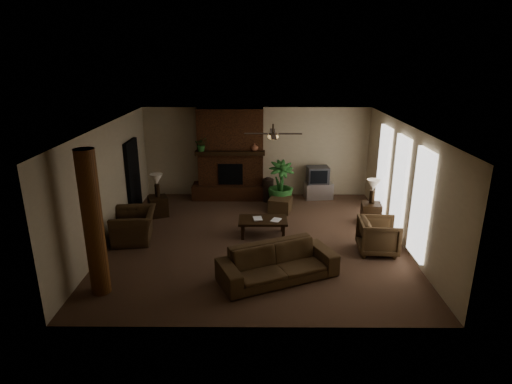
{
  "coord_description": "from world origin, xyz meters",
  "views": [
    {
      "loc": [
        0.06,
        -9.5,
        4.36
      ],
      "look_at": [
        0.0,
        0.4,
        1.1
      ],
      "focal_mm": 29.66,
      "sensor_mm": 36.0,
      "label": 1
    }
  ],
  "objects_px": {
    "coffee_table": "(263,221)",
    "side_table_right": "(371,213)",
    "armchair_right": "(378,235)",
    "side_table_left": "(158,206)",
    "log_column": "(93,224)",
    "lamp_right": "(373,187)",
    "tv_stand": "(318,190)",
    "armchair_left": "(134,221)",
    "floor_vase": "(268,188)",
    "lamp_left": "(157,181)",
    "floor_plant": "(281,194)",
    "ottoman": "(280,205)",
    "sofa": "(278,258)"
  },
  "relations": [
    {
      "from": "tv_stand",
      "to": "coffee_table",
      "type": "bearing_deg",
      "value": -128.6
    },
    {
      "from": "log_column",
      "to": "armchair_right",
      "type": "height_order",
      "value": "log_column"
    },
    {
      "from": "log_column",
      "to": "lamp_right",
      "type": "distance_m",
      "value": 7.02
    },
    {
      "from": "armchair_right",
      "to": "side_table_right",
      "type": "bearing_deg",
      "value": -4.89
    },
    {
      "from": "side_table_left",
      "to": "side_table_right",
      "type": "bearing_deg",
      "value": -4.95
    },
    {
      "from": "coffee_table",
      "to": "side_table_right",
      "type": "bearing_deg",
      "value": 16.03
    },
    {
      "from": "sofa",
      "to": "armchair_left",
      "type": "height_order",
      "value": "armchair_left"
    },
    {
      "from": "armchair_left",
      "to": "coffee_table",
      "type": "xyz_separation_m",
      "value": [
        3.13,
        0.29,
        -0.13
      ]
    },
    {
      "from": "tv_stand",
      "to": "lamp_left",
      "type": "height_order",
      "value": "lamp_left"
    },
    {
      "from": "log_column",
      "to": "side_table_left",
      "type": "distance_m",
      "value": 4.16
    },
    {
      "from": "side_table_left",
      "to": "floor_vase",
      "type": "bearing_deg",
      "value": 21.96
    },
    {
      "from": "coffee_table",
      "to": "floor_plant",
      "type": "xyz_separation_m",
      "value": [
        0.55,
        2.16,
        0.01
      ]
    },
    {
      "from": "side_table_left",
      "to": "lamp_left",
      "type": "distance_m",
      "value": 0.73
    },
    {
      "from": "armchair_right",
      "to": "floor_plant",
      "type": "bearing_deg",
      "value": 38.11
    },
    {
      "from": "side_table_right",
      "to": "lamp_right",
      "type": "xyz_separation_m",
      "value": [
        0.01,
        0.06,
        0.73
      ]
    },
    {
      "from": "log_column",
      "to": "armchair_right",
      "type": "xyz_separation_m",
      "value": [
        5.74,
        1.73,
        -0.96
      ]
    },
    {
      "from": "armchair_right",
      "to": "ottoman",
      "type": "relative_size",
      "value": 1.47
    },
    {
      "from": "side_table_left",
      "to": "lamp_left",
      "type": "height_order",
      "value": "lamp_left"
    },
    {
      "from": "armchair_left",
      "to": "armchair_right",
      "type": "bearing_deg",
      "value": 75.53
    },
    {
      "from": "coffee_table",
      "to": "side_table_left",
      "type": "bearing_deg",
      "value": 155.4
    },
    {
      "from": "floor_plant",
      "to": "armchair_left",
      "type": "bearing_deg",
      "value": -146.38
    },
    {
      "from": "sofa",
      "to": "floor_plant",
      "type": "relative_size",
      "value": 1.74
    },
    {
      "from": "armchair_left",
      "to": "lamp_right",
      "type": "bearing_deg",
      "value": 92.97
    },
    {
      "from": "floor_vase",
      "to": "lamp_right",
      "type": "distance_m",
      "value": 3.27
    },
    {
      "from": "armchair_right",
      "to": "floor_vase",
      "type": "xyz_separation_m",
      "value": [
        -2.44,
        3.53,
        -0.01
      ]
    },
    {
      "from": "coffee_table",
      "to": "floor_plant",
      "type": "bearing_deg",
      "value": 75.8
    },
    {
      "from": "tv_stand",
      "to": "armchair_right",
      "type": "bearing_deg",
      "value": -84.51
    },
    {
      "from": "armchair_left",
      "to": "ottoman",
      "type": "distance_m",
      "value": 4.16
    },
    {
      "from": "armchair_right",
      "to": "side_table_left",
      "type": "bearing_deg",
      "value": 71.93
    },
    {
      "from": "armchair_left",
      "to": "lamp_right",
      "type": "xyz_separation_m",
      "value": [
        6.05,
        1.18,
        0.5
      ]
    },
    {
      "from": "armchair_left",
      "to": "lamp_left",
      "type": "bearing_deg",
      "value": 165.15
    },
    {
      "from": "ottoman",
      "to": "lamp_right",
      "type": "distance_m",
      "value": 2.66
    },
    {
      "from": "floor_plant",
      "to": "lamp_right",
      "type": "relative_size",
      "value": 2.1
    },
    {
      "from": "armchair_right",
      "to": "ottoman",
      "type": "height_order",
      "value": "armchair_right"
    },
    {
      "from": "floor_vase",
      "to": "armchair_right",
      "type": "bearing_deg",
      "value": -55.31
    },
    {
      "from": "floor_vase",
      "to": "floor_plant",
      "type": "height_order",
      "value": "floor_vase"
    },
    {
      "from": "log_column",
      "to": "side_table_right",
      "type": "height_order",
      "value": "log_column"
    },
    {
      "from": "side_table_right",
      "to": "lamp_right",
      "type": "relative_size",
      "value": 0.85
    },
    {
      "from": "armchair_right",
      "to": "coffee_table",
      "type": "distance_m",
      "value": 2.78
    },
    {
      "from": "floor_vase",
      "to": "lamp_right",
      "type": "bearing_deg",
      "value": -31.86
    },
    {
      "from": "coffee_table",
      "to": "floor_vase",
      "type": "relative_size",
      "value": 1.56
    },
    {
      "from": "armchair_left",
      "to": "floor_vase",
      "type": "height_order",
      "value": "armchair_left"
    },
    {
      "from": "armchair_left",
      "to": "lamp_left",
      "type": "relative_size",
      "value": 1.76
    },
    {
      "from": "coffee_table",
      "to": "tv_stand",
      "type": "height_order",
      "value": "tv_stand"
    },
    {
      "from": "log_column",
      "to": "sofa",
      "type": "xyz_separation_m",
      "value": [
        3.4,
        0.53,
        -0.94
      ]
    },
    {
      "from": "side_table_left",
      "to": "armchair_right",
      "type": "bearing_deg",
      "value": -22.29
    },
    {
      "from": "lamp_right",
      "to": "floor_vase",
      "type": "bearing_deg",
      "value": 148.14
    },
    {
      "from": "armchair_right",
      "to": "coffee_table",
      "type": "height_order",
      "value": "armchair_right"
    },
    {
      "from": "log_column",
      "to": "tv_stand",
      "type": "relative_size",
      "value": 3.29
    },
    {
      "from": "armchair_right",
      "to": "lamp_right",
      "type": "relative_size",
      "value": 1.35
    }
  ]
}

